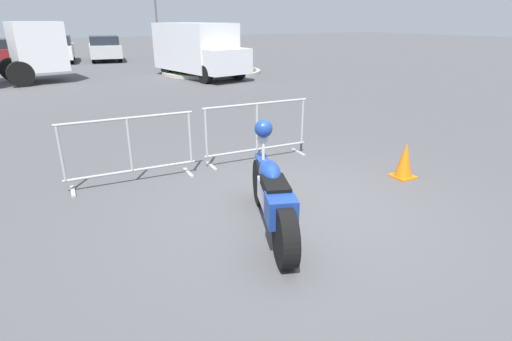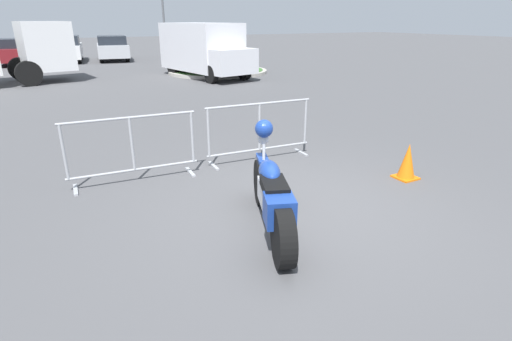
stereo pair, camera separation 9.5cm
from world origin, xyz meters
The scene contains 10 objects.
ground_plane centered at (0.00, 0.00, 0.00)m, with size 120.00×120.00×0.00m, color #4C4C4F.
motorcycle centered at (-0.59, -0.26, 0.47)m, with size 0.95×2.10×1.24m.
crowd_barrier_near centered at (-1.73, 2.14, 0.55)m, with size 2.05×0.55×1.07m.
crowd_barrier_far centered at (0.55, 2.14, 0.55)m, with size 2.05×0.55×1.07m.
delivery_van centered at (3.84, 13.32, 1.24)m, with size 2.83×5.27×2.31m.
parked_car_maroon centered at (-3.85, 23.47, 0.73)m, with size 2.25×4.41×1.43m.
parked_car_white centered at (-1.13, 23.83, 0.78)m, with size 2.41×4.71×1.53m.
parked_car_silver centered at (1.58, 23.44, 0.76)m, with size 2.35×4.60×1.49m.
planter_island centered at (5.02, 14.27, 0.34)m, with size 4.77×4.77×1.17m.
traffic_cone centered at (2.22, 0.17, 0.29)m, with size 0.34×0.34×0.59m.
Camera 1 is at (-2.92, -4.00, 2.46)m, focal length 28.00 mm.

